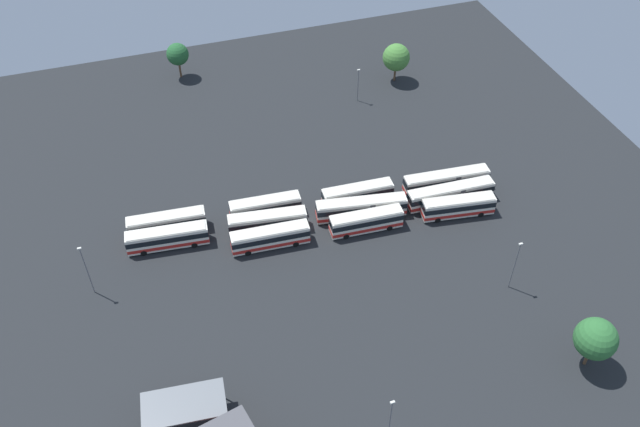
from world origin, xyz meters
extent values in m
plane|color=black|center=(0.00, 0.00, 0.00)|extent=(128.04, 128.04, 0.00)
cube|color=silver|center=(-24.23, -1.01, 1.88)|extent=(15.15, 3.73, 3.16)
cube|color=beige|center=(-24.23, -1.01, 3.53)|extent=(14.54, 3.48, 0.14)
cube|color=black|center=(-24.23, -1.01, 2.38)|extent=(15.23, 3.78, 1.01)
cube|color=red|center=(-24.23, -1.01, 0.99)|extent=(15.23, 3.78, 0.63)
cube|color=black|center=(-16.74, -1.64, 2.48)|extent=(0.23, 2.03, 1.16)
cube|color=#47474C|center=(-25.87, -0.87, 1.88)|extent=(1.11, 2.60, 3.03)
cylinder|color=black|center=(-19.50, -0.26, 0.50)|extent=(1.02, 0.38, 1.00)
cylinder|color=black|center=(-19.69, -2.53, 0.50)|extent=(1.02, 0.38, 1.00)
cylinder|color=black|center=(-28.77, 0.52, 0.50)|extent=(1.02, 0.38, 1.00)
cylinder|color=black|center=(-28.96, -1.75, 0.50)|extent=(1.02, 0.38, 1.00)
cube|color=silver|center=(-23.35, 2.37, 1.88)|extent=(15.09, 3.11, 3.16)
cube|color=beige|center=(-23.35, 2.37, 3.53)|extent=(14.48, 2.89, 0.14)
cube|color=black|center=(-23.35, 2.37, 2.38)|extent=(15.17, 3.15, 1.01)
cube|color=red|center=(-23.35, 2.37, 0.99)|extent=(15.17, 3.15, 0.63)
cube|color=black|center=(-15.85, 2.06, 2.48)|extent=(0.15, 2.03, 1.16)
cube|color=#47474C|center=(-25.00, 2.44, 1.88)|extent=(1.01, 2.57, 3.03)
cylinder|color=black|center=(-18.66, 3.32, 0.50)|extent=(1.01, 0.34, 1.00)
cylinder|color=black|center=(-18.76, 1.04, 0.50)|extent=(1.01, 0.34, 1.00)
cylinder|color=black|center=(-27.95, 3.71, 0.50)|extent=(1.01, 0.34, 1.00)
cylinder|color=black|center=(-28.05, 1.43, 0.50)|extent=(1.01, 0.34, 1.00)
cube|color=silver|center=(-23.21, 5.58, 1.88)|extent=(12.33, 4.15, 3.16)
cube|color=beige|center=(-23.21, 5.58, 3.53)|extent=(11.82, 3.88, 0.14)
cube|color=black|center=(-23.21, 5.58, 2.38)|extent=(12.39, 4.19, 1.01)
cube|color=red|center=(-23.21, 5.58, 0.99)|extent=(12.39, 4.19, 0.63)
cube|color=black|center=(-17.21, 4.73, 2.48)|extent=(0.34, 2.02, 1.16)
cylinder|color=black|center=(-19.34, 6.19, 0.50)|extent=(1.03, 0.44, 1.00)
cylinder|color=black|center=(-19.66, 3.93, 0.50)|extent=(1.03, 0.44, 1.00)
cylinder|color=black|center=(-26.77, 7.23, 0.50)|extent=(1.03, 0.44, 1.00)
cylinder|color=black|center=(-27.08, 4.98, 0.50)|extent=(1.03, 0.44, 1.00)
cube|color=silver|center=(-8.39, -2.51, 1.88)|extent=(12.20, 3.03, 3.16)
cube|color=beige|center=(-8.39, -2.51, 3.53)|extent=(11.70, 2.81, 0.14)
cube|color=black|center=(-8.39, -2.51, 2.38)|extent=(12.26, 3.07, 1.01)
cube|color=red|center=(-8.39, -2.51, 0.99)|extent=(12.26, 3.07, 0.63)
cube|color=black|center=(-2.34, -2.79, 2.48)|extent=(0.15, 2.03, 1.16)
cylinder|color=black|center=(-4.60, -1.55, 0.50)|extent=(1.01, 0.35, 1.00)
cylinder|color=black|center=(-4.70, -3.83, 0.50)|extent=(1.01, 0.35, 1.00)
cylinder|color=black|center=(-12.09, -1.20, 0.50)|extent=(1.01, 0.35, 1.00)
cylinder|color=black|center=(-12.19, -3.48, 0.50)|extent=(1.01, 0.35, 1.00)
cube|color=silver|center=(-7.79, 0.84, 1.88)|extent=(15.20, 4.92, 3.16)
cube|color=beige|center=(-7.79, 0.84, 3.53)|extent=(14.58, 4.63, 0.14)
cube|color=black|center=(-7.79, 0.84, 2.38)|extent=(15.28, 4.97, 1.01)
cube|color=red|center=(-7.79, 0.84, 0.99)|extent=(15.28, 4.97, 0.63)
cube|color=black|center=(-0.38, -0.41, 2.48)|extent=(0.40, 2.02, 1.16)
cube|color=#47474C|center=(-9.41, 1.11, 1.88)|extent=(1.31, 2.64, 3.03)
cylinder|color=black|center=(-3.01, 1.19, 0.50)|extent=(1.04, 0.46, 1.00)
cylinder|color=black|center=(-3.39, -1.06, 0.50)|extent=(1.04, 0.46, 1.00)
cylinder|color=black|center=(-12.18, 2.73, 0.50)|extent=(1.04, 0.46, 1.00)
cylinder|color=black|center=(-12.56, 0.48, 0.50)|extent=(1.04, 0.46, 1.00)
cube|color=silver|center=(-7.41, 4.07, 1.88)|extent=(12.06, 3.16, 3.16)
cube|color=beige|center=(-7.41, 4.07, 3.53)|extent=(11.57, 2.93, 0.14)
cube|color=black|center=(-7.41, 4.07, 2.38)|extent=(12.12, 3.20, 1.01)
cube|color=red|center=(-7.41, 4.07, 0.99)|extent=(12.12, 3.20, 0.63)
cube|color=black|center=(-1.44, 3.73, 2.48)|extent=(0.18, 2.03, 1.16)
cylinder|color=black|center=(-3.65, 5.00, 0.50)|extent=(1.02, 0.36, 1.00)
cylinder|color=black|center=(-3.78, 2.72, 0.50)|extent=(1.02, 0.36, 1.00)
cylinder|color=black|center=(-11.03, 5.42, 0.50)|extent=(1.02, 0.36, 1.00)
cylinder|color=black|center=(-11.16, 3.15, 0.50)|extent=(1.02, 0.36, 1.00)
cube|color=silver|center=(7.27, -4.33, 1.88)|extent=(11.88, 3.28, 3.16)
cube|color=beige|center=(7.27, -4.33, 3.53)|extent=(11.39, 3.05, 0.14)
cube|color=black|center=(7.27, -4.33, 2.38)|extent=(11.94, 3.32, 1.01)
cube|color=red|center=(7.27, -4.33, 0.99)|extent=(11.94, 3.32, 0.63)
cube|color=black|center=(13.13, -4.73, 2.48)|extent=(0.20, 2.03, 1.16)
cylinder|color=black|center=(10.98, -3.44, 0.50)|extent=(1.02, 0.37, 1.00)
cylinder|color=black|center=(10.82, -5.71, 0.50)|extent=(1.02, 0.37, 1.00)
cylinder|color=black|center=(3.72, -2.94, 0.50)|extent=(1.02, 0.37, 1.00)
cylinder|color=black|center=(3.56, -5.22, 0.50)|extent=(1.02, 0.37, 1.00)
cube|color=silver|center=(7.83, -0.86, 1.88)|extent=(12.88, 4.16, 3.16)
cube|color=beige|center=(7.83, -0.86, 3.53)|extent=(12.35, 3.89, 0.14)
cube|color=black|center=(7.83, -0.86, 2.38)|extent=(12.95, 4.20, 1.01)
cube|color=red|center=(7.83, -0.86, 0.99)|extent=(12.95, 4.20, 0.63)
cube|color=black|center=(14.12, -1.71, 2.48)|extent=(0.33, 2.02, 1.16)
cylinder|color=black|center=(11.88, -0.26, 0.50)|extent=(1.03, 0.43, 1.00)
cylinder|color=black|center=(11.57, -2.52, 0.50)|extent=(1.03, 0.43, 1.00)
cylinder|color=black|center=(4.10, 0.80, 0.50)|extent=(1.03, 0.43, 1.00)
cylinder|color=black|center=(3.79, -1.46, 0.50)|extent=(1.03, 0.43, 1.00)
cube|color=silver|center=(8.35, 2.71, 1.88)|extent=(12.60, 3.28, 3.16)
cube|color=beige|center=(8.35, 2.71, 3.53)|extent=(12.09, 3.05, 0.14)
cube|color=black|center=(8.35, 2.71, 2.38)|extent=(12.67, 3.32, 1.01)
cube|color=red|center=(8.35, 2.71, 0.99)|extent=(12.67, 3.32, 0.63)
cube|color=black|center=(14.59, 2.31, 2.48)|extent=(0.19, 2.03, 1.16)
cylinder|color=black|center=(12.29, 3.60, 0.50)|extent=(1.02, 0.36, 1.00)
cylinder|color=black|center=(12.14, 1.32, 0.50)|extent=(1.02, 0.36, 1.00)
cylinder|color=black|center=(4.57, 4.10, 0.50)|extent=(1.02, 0.36, 1.00)
cylinder|color=black|center=(4.42, 1.82, 0.50)|extent=(1.02, 0.36, 1.00)
cube|color=silver|center=(23.40, -5.70, 1.88)|extent=(12.66, 3.50, 3.16)
cube|color=beige|center=(23.40, -5.70, 3.53)|extent=(12.15, 3.26, 0.14)
cube|color=black|center=(23.40, -5.70, 2.38)|extent=(12.73, 3.54, 1.01)
cube|color=red|center=(23.40, -5.70, 0.99)|extent=(12.73, 3.54, 0.63)
cube|color=black|center=(29.64, -6.22, 2.48)|extent=(0.23, 2.03, 1.16)
cylinder|color=black|center=(27.35, -4.88, 0.50)|extent=(1.02, 0.38, 1.00)
cylinder|color=black|center=(27.17, -7.16, 0.50)|extent=(1.02, 0.38, 1.00)
cylinder|color=black|center=(19.63, -4.25, 0.50)|extent=(1.02, 0.38, 1.00)
cylinder|color=black|center=(19.44, -6.52, 0.50)|extent=(1.02, 0.38, 1.00)
cube|color=silver|center=(23.82, -2.32, 1.88)|extent=(13.00, 3.76, 3.16)
cube|color=beige|center=(23.82, -2.32, 3.53)|extent=(12.47, 3.51, 0.14)
cube|color=black|center=(23.82, -2.32, 2.38)|extent=(13.06, 3.80, 1.01)
cube|color=red|center=(23.82, -2.32, 0.99)|extent=(13.06, 3.80, 0.63)
cube|color=black|center=(30.20, -2.97, 2.48)|extent=(0.26, 2.03, 1.16)
cylinder|color=black|center=(27.88, -1.58, 0.50)|extent=(1.03, 0.40, 1.00)
cylinder|color=black|center=(27.65, -3.85, 0.50)|extent=(1.03, 0.40, 1.00)
cylinder|color=black|center=(19.98, -0.78, 0.50)|extent=(1.03, 0.40, 1.00)
cylinder|color=black|center=(19.75, -3.05, 0.50)|extent=(1.03, 0.40, 1.00)
cube|color=slate|center=(26.48, 29.26, 4.16)|extent=(10.78, 6.35, 0.20)
cylinder|color=#59595B|center=(31.07, 26.41, 2.03)|extent=(0.20, 0.20, 4.06)
cylinder|color=#59595B|center=(21.89, 32.11, 2.03)|extent=(0.20, 0.20, 4.06)
cylinder|color=#59595B|center=(21.42, 27.38, 2.03)|extent=(0.20, 0.20, 4.06)
cylinder|color=slate|center=(35.95, 3.74, 4.65)|extent=(0.16, 0.16, 9.31)
cube|color=silver|center=(35.95, 3.74, 9.49)|extent=(0.56, 0.28, 0.20)
cylinder|color=slate|center=(-23.44, 22.28, 4.56)|extent=(0.16, 0.16, 9.12)
cube|color=silver|center=(-23.44, 22.28, 9.30)|extent=(0.56, 0.28, 0.20)
cylinder|color=slate|center=(-19.31, -31.44, 3.51)|extent=(0.16, 0.16, 7.01)
cube|color=silver|center=(-19.31, -31.44, 7.19)|extent=(0.56, 0.28, 0.20)
cylinder|color=slate|center=(3.56, 39.79, 4.53)|extent=(0.16, 0.16, 9.06)
cube|color=silver|center=(3.56, 39.79, 9.24)|extent=(0.56, 0.28, 0.20)
cylinder|color=brown|center=(-29.50, -36.19, 1.54)|extent=(0.44, 0.44, 3.07)
sphere|color=#478438|center=(-29.50, -36.19, 5.48)|extent=(5.66, 5.66, 5.66)
cylinder|color=brown|center=(-26.34, 37.61, 1.59)|extent=(0.44, 0.44, 3.19)
sphere|color=#2D6B33|center=(-26.34, 37.61, 5.61)|extent=(5.70, 5.70, 5.70)
cylinder|color=brown|center=(13.36, -51.82, 1.73)|extent=(0.44, 0.44, 3.45)
sphere|color=#235B2D|center=(13.36, -51.82, 5.42)|extent=(4.64, 4.64, 4.64)
camera|label=1|loc=(24.33, 76.11, 77.84)|focal=37.80mm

